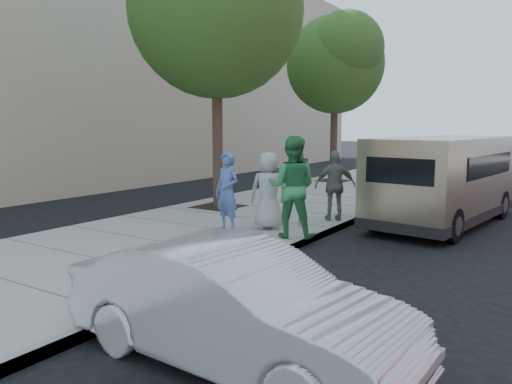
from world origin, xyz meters
The scene contains 12 objects.
ground centered at (0.00, 0.00, 0.00)m, with size 120.00×120.00×0.00m, color black.
sidewalk centered at (-1.00, 0.00, 0.07)m, with size 5.00×60.00×0.15m, color gray.
curb_face centered at (1.44, 0.00, 0.07)m, with size 0.12×60.00×0.16m, color gray.
tree_near centered at (-2.25, 2.40, 5.55)m, with size 4.62×4.60×7.53m.
tree_far centered at (-2.25, 10.00, 4.88)m, with size 3.92×3.80×6.49m.
parking_meter centered at (0.85, 1.25, 1.25)m, with size 0.33×0.20×1.51m.
van centered at (3.31, 4.08, 1.11)m, with size 2.56×5.83×2.09m.
sedan centered at (3.20, -4.54, 0.61)m, with size 1.30×3.73×1.23m, color silver.
person_officer centered at (-0.20, -0.03, 0.99)m, with size 0.61×0.40×1.68m, color #4F68A8.
person_green_shirt centered at (1.20, 0.24, 1.16)m, with size 0.98×0.77×2.03m, color #2E8C4A.
person_gray_shirt centered at (0.40, 0.66, 0.99)m, with size 0.82×0.53×1.67m, color #AEAEB1.
person_striped_polo centered at (1.20, 2.33, 0.97)m, with size 0.97×0.40×1.65m, color slate.
Camera 1 is at (5.96, -8.41, 2.40)m, focal length 35.00 mm.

